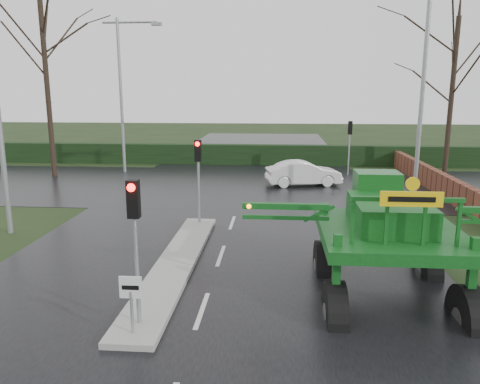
# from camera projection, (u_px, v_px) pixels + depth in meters

# --- Properties ---
(ground) EXTENTS (140.00, 140.00, 0.00)m
(ground) POSITION_uv_depth(u_px,v_px,m) (202.00, 311.00, 11.74)
(ground) COLOR black
(ground) RESTS_ON ground
(road_main) EXTENTS (14.00, 80.00, 0.02)m
(road_main) POSITION_uv_depth(u_px,v_px,m) (236.00, 211.00, 21.49)
(road_main) COLOR black
(road_main) RESTS_ON ground
(road_cross) EXTENTS (80.00, 12.00, 0.02)m
(road_cross) POSITION_uv_depth(u_px,v_px,m) (245.00, 185.00, 27.33)
(road_cross) COLOR black
(road_cross) RESTS_ON ground
(median_island) EXTENTS (1.20, 10.00, 0.16)m
(median_island) POSITION_uv_depth(u_px,v_px,m) (176.00, 263.00, 14.75)
(median_island) COLOR gray
(median_island) RESTS_ON ground
(hedge_row) EXTENTS (44.00, 0.90, 1.50)m
(hedge_row) POSITION_uv_depth(u_px,v_px,m) (252.00, 155.00, 34.97)
(hedge_row) COLOR black
(hedge_row) RESTS_ON ground
(brick_wall) EXTENTS (0.40, 20.00, 1.20)m
(brick_wall) POSITION_uv_depth(u_px,v_px,m) (430.00, 178.00, 26.40)
(brick_wall) COLOR #592D1E
(brick_wall) RESTS_ON ground
(keep_left_sign) EXTENTS (0.50, 0.07, 1.35)m
(keep_left_sign) POSITION_uv_depth(u_px,v_px,m) (131.00, 296.00, 10.16)
(keep_left_sign) COLOR gray
(keep_left_sign) RESTS_ON ground
(traffic_signal_near) EXTENTS (0.26, 0.33, 3.52)m
(traffic_signal_near) POSITION_uv_depth(u_px,v_px,m) (134.00, 222.00, 10.31)
(traffic_signal_near) COLOR gray
(traffic_signal_near) RESTS_ON ground
(traffic_signal_mid) EXTENTS (0.26, 0.33, 3.52)m
(traffic_signal_mid) POSITION_uv_depth(u_px,v_px,m) (198.00, 163.00, 18.60)
(traffic_signal_mid) COLOR gray
(traffic_signal_mid) RESTS_ON ground
(traffic_signal_far) EXTENTS (0.26, 0.33, 3.52)m
(traffic_signal_far) POSITION_uv_depth(u_px,v_px,m) (350.00, 136.00, 30.19)
(traffic_signal_far) COLOR gray
(traffic_signal_far) RESTS_ON ground
(street_light_left_near) EXTENTS (3.85, 0.30, 10.00)m
(street_light_left_near) POSITION_uv_depth(u_px,v_px,m) (2.00, 75.00, 16.96)
(street_light_left_near) COLOR gray
(street_light_left_near) RESTS_ON ground
(street_light_right) EXTENTS (3.85, 0.30, 10.00)m
(street_light_right) POSITION_uv_depth(u_px,v_px,m) (417.00, 78.00, 21.54)
(street_light_right) COLOR gray
(street_light_right) RESTS_ON ground
(street_light_left_far) EXTENTS (3.85, 0.30, 10.00)m
(street_light_left_far) POSITION_uv_depth(u_px,v_px,m) (125.00, 82.00, 30.60)
(street_light_left_far) COLOR gray
(street_light_left_far) RESTS_ON ground
(tree_left_far) EXTENTS (7.70, 7.70, 13.26)m
(tree_left_far) POSITION_uv_depth(u_px,v_px,m) (45.00, 62.00, 28.74)
(tree_left_far) COLOR black
(tree_left_far) RESTS_ON ground
(tree_right_far) EXTENTS (7.00, 7.00, 12.05)m
(tree_right_far) POSITION_uv_depth(u_px,v_px,m) (454.00, 74.00, 29.83)
(tree_right_far) COLOR black
(tree_right_far) RESTS_ON ground
(crop_sprayer) EXTENTS (7.88, 4.91, 4.40)m
(crop_sprayer) POSITION_uv_depth(u_px,v_px,m) (337.00, 232.00, 11.25)
(crop_sprayer) COLOR black
(crop_sprayer) RESTS_ON ground
(white_sedan) EXTENTS (4.56, 2.38, 1.43)m
(white_sedan) POSITION_uv_depth(u_px,v_px,m) (303.00, 186.00, 27.35)
(white_sedan) COLOR white
(white_sedan) RESTS_ON ground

